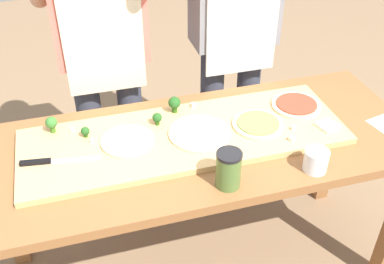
% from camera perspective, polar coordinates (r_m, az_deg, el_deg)
% --- Properties ---
extents(prep_table, '(1.75, 0.70, 0.77)m').
position_cam_1_polar(prep_table, '(1.90, 0.79, -3.76)').
color(prep_table, brown).
rests_on(prep_table, ground).
extents(cutting_board, '(1.28, 0.43, 0.02)m').
position_cam_1_polar(cutting_board, '(1.84, -0.90, -0.59)').
color(cutting_board, tan).
rests_on(cutting_board, prep_table).
extents(chefs_knife, '(0.29, 0.06, 0.02)m').
position_cam_1_polar(chefs_knife, '(1.77, -17.07, -3.45)').
color(chefs_knife, '#B7BABF').
rests_on(chefs_knife, cutting_board).
extents(pizza_whole_pesto_green, '(0.21, 0.21, 0.02)m').
position_cam_1_polar(pizza_whole_pesto_green, '(1.90, 8.07, 0.98)').
color(pizza_whole_pesto_green, beige).
rests_on(pizza_whole_pesto_green, cutting_board).
extents(pizza_whole_white_garlic, '(0.25, 0.25, 0.02)m').
position_cam_1_polar(pizza_whole_white_garlic, '(1.83, 0.95, -0.08)').
color(pizza_whole_white_garlic, beige).
rests_on(pizza_whole_white_garlic, cutting_board).
extents(pizza_whole_cheese_artichoke, '(0.21, 0.21, 0.02)m').
position_cam_1_polar(pizza_whole_cheese_artichoke, '(1.80, -7.87, -1.03)').
color(pizza_whole_cheese_artichoke, beige).
rests_on(pizza_whole_cheese_artichoke, cutting_board).
extents(pizza_whole_tomato_red, '(0.21, 0.21, 0.02)m').
position_cam_1_polar(pizza_whole_tomato_red, '(2.04, 12.62, 3.25)').
color(pizza_whole_tomato_red, beige).
rests_on(pizza_whole_tomato_red, cutting_board).
extents(pizza_slice_center, '(0.09, 0.09, 0.01)m').
position_cam_1_polar(pizza_slice_center, '(1.95, 16.21, 0.75)').
color(pizza_slice_center, silver).
rests_on(pizza_slice_center, cutting_board).
extents(broccoli_floret_center_left, '(0.05, 0.05, 0.07)m').
position_cam_1_polar(broccoli_floret_center_left, '(1.94, -2.16, 3.52)').
color(broccoli_floret_center_left, '#2C5915').
rests_on(broccoli_floret_center_left, cutting_board).
extents(broccoli_floret_back_left, '(0.04, 0.04, 0.05)m').
position_cam_1_polar(broccoli_floret_back_left, '(1.87, -4.28, 1.72)').
color(broccoli_floret_back_left, '#2C5915').
rests_on(broccoli_floret_back_left, cutting_board).
extents(broccoli_floret_back_right, '(0.05, 0.05, 0.07)m').
position_cam_1_polar(broccoli_floret_back_right, '(1.90, -16.79, 1.04)').
color(broccoli_floret_back_right, '#3F7220').
rests_on(broccoli_floret_back_right, cutting_board).
extents(broccoli_floret_center_right, '(0.03, 0.03, 0.04)m').
position_cam_1_polar(broccoli_floret_center_right, '(1.85, -12.90, 0.08)').
color(broccoli_floret_center_right, '#2C5915').
rests_on(broccoli_floret_center_right, cutting_board).
extents(cheese_crumble_a, '(0.02, 0.02, 0.02)m').
position_cam_1_polar(cheese_crumble_a, '(1.90, 12.28, 0.49)').
color(cheese_crumble_a, silver).
rests_on(cheese_crumble_a, cutting_board).
extents(cheese_crumble_b, '(0.02, 0.02, 0.02)m').
position_cam_1_polar(cheese_crumble_b, '(1.83, 12.09, -0.82)').
color(cheese_crumble_b, white).
rests_on(cheese_crumble_b, cutting_board).
extents(cheese_crumble_c, '(0.02, 0.02, 0.01)m').
position_cam_1_polar(cheese_crumble_c, '(1.83, -12.12, -1.02)').
color(cheese_crumble_c, white).
rests_on(cheese_crumble_c, cutting_board).
extents(cheese_crumble_d, '(0.02, 0.02, 0.02)m').
position_cam_1_polar(cheese_crumble_d, '(1.99, 0.18, 3.32)').
color(cheese_crumble_d, white).
rests_on(cheese_crumble_d, cutting_board).
extents(cheese_crumble_e, '(0.02, 0.02, 0.01)m').
position_cam_1_polar(cheese_crumble_e, '(1.91, -14.36, 0.31)').
color(cheese_crumble_e, silver).
rests_on(cheese_crumble_e, cutting_board).
extents(flour_cup, '(0.09, 0.09, 0.08)m').
position_cam_1_polar(flour_cup, '(1.74, 14.86, -3.50)').
color(flour_cup, white).
rests_on(flour_cup, prep_table).
extents(sauce_jar, '(0.09, 0.09, 0.14)m').
position_cam_1_polar(sauce_jar, '(1.60, 4.48, -4.56)').
color(sauce_jar, '#517033').
rests_on(sauce_jar, prep_table).
extents(cook_left, '(0.54, 0.39, 1.67)m').
position_cam_1_polar(cook_left, '(2.14, -11.00, 11.10)').
color(cook_left, '#333847').
rests_on(cook_left, ground).
extents(cook_right, '(0.54, 0.39, 1.67)m').
position_cam_1_polar(cook_right, '(2.27, 5.23, 13.12)').
color(cook_right, '#333847').
rests_on(cook_right, ground).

